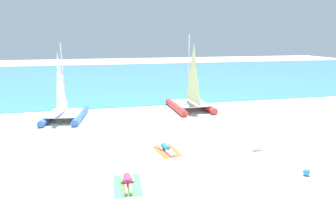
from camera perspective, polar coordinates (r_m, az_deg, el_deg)
The scene contains 10 objects.
ground_plane at distance 22.94m, azimuth -2.47°, elevation -0.22°, with size 120.00×120.00×0.00m, color silver.
ocean_water at distance 44.84m, azimuth -7.79°, elevation 6.96°, with size 120.00×40.00×0.05m, color teal.
sailboat_blue at distance 22.21m, azimuth -19.63°, elevation 0.59°, with size 3.21×4.49×5.43m.
sailboat_red at distance 23.91m, azimuth 4.44°, elevation 2.56°, with size 3.13×4.72×6.00m.
towel_left at distance 12.27m, azimuth -7.89°, elevation -13.98°, with size 1.10×1.90×0.01m, color #4CB266.
sunbather_left at distance 12.27m, azimuth -7.93°, elevation -13.31°, with size 0.56×1.56×0.30m.
towel_right at distance 15.46m, azimuth -0.16°, elevation -7.62°, with size 1.10×1.90×0.01m, color #EA5933.
sunbather_right at distance 15.47m, azimuth -0.26°, elevation -7.10°, with size 0.67×1.56×0.30m.
beach_ball at distance 14.21m, azimuth 25.42°, elevation -10.55°, with size 0.31×0.31×0.31m, color #337FE5.
cooler_box at distance 16.26m, azimuth 16.84°, elevation -6.48°, with size 0.50×0.36×0.36m, color white.
Camera 1 is at (-4.02, -11.82, 5.84)m, focal length 31.21 mm.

